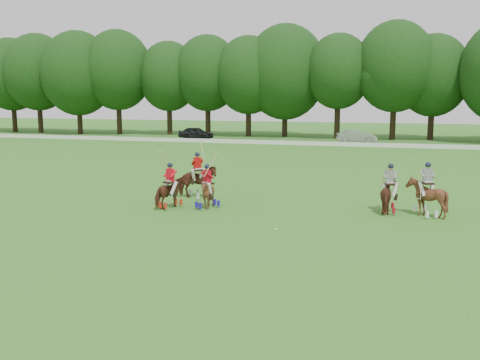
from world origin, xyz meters
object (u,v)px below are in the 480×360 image
(car_mid, at_px, (356,136))
(polo_red_b, at_px, (198,181))
(polo_stripe_b, at_px, (426,197))
(polo_stripe_a, at_px, (390,195))
(polo_ball, at_px, (276,230))
(polo_red_c, at_px, (207,193))
(polo_red_a, at_px, (170,192))
(car_left, at_px, (196,133))

(car_mid, distance_m, polo_red_b, 36.62)
(polo_stripe_b, bearing_deg, polo_stripe_a, 170.10)
(polo_red_b, distance_m, polo_ball, 7.79)
(car_mid, xyz_separation_m, polo_red_c, (-3.99, -38.55, 0.02))
(car_mid, distance_m, polo_red_c, 38.76)
(car_mid, relative_size, polo_red_a, 1.62)
(polo_red_b, relative_size, polo_stripe_b, 1.22)
(car_left, bearing_deg, polo_stripe_a, -141.03)
(car_mid, relative_size, polo_red_c, 1.65)
(car_mid, xyz_separation_m, polo_red_a, (-5.71, -38.95, 0.05))
(polo_red_a, bearing_deg, polo_ball, -25.90)
(polo_stripe_b, height_order, polo_ball, polo_stripe_b)
(car_mid, height_order, polo_red_b, polo_red_b)
(car_mid, distance_m, polo_stripe_a, 37.29)
(car_left, height_order, polo_stripe_a, polo_stripe_a)
(polo_red_a, distance_m, polo_stripe_a, 10.16)
(polo_red_c, distance_m, polo_ball, 5.20)
(polo_stripe_a, bearing_deg, car_mid, 96.58)
(car_left, bearing_deg, polo_red_c, -151.81)
(polo_red_b, height_order, polo_stripe_a, polo_red_b)
(car_left, bearing_deg, polo_red_a, -154.23)
(car_left, bearing_deg, car_mid, -83.70)
(polo_red_a, relative_size, polo_stripe_a, 1.20)
(polo_ball, bearing_deg, polo_stripe_a, 48.06)
(polo_red_a, height_order, polo_stripe_b, polo_red_a)
(car_mid, height_order, polo_red_c, polo_red_c)
(polo_ball, bearing_deg, polo_red_a, 154.10)
(polo_red_a, xyz_separation_m, polo_red_c, (1.72, 0.40, -0.03))
(polo_red_c, bearing_deg, car_left, 111.89)
(car_left, relative_size, polo_stripe_a, 1.94)
(car_mid, height_order, polo_stripe_a, polo_stripe_a)
(polo_stripe_b, bearing_deg, polo_red_a, -171.98)
(car_left, bearing_deg, polo_red_b, -152.43)
(polo_red_b, bearing_deg, polo_stripe_a, -4.90)
(polo_red_c, height_order, polo_ball, polo_red_c)
(polo_red_a, bearing_deg, polo_stripe_a, 10.79)
(polo_stripe_b, distance_m, polo_ball, 7.34)
(car_left, height_order, polo_red_c, polo_red_c)
(car_mid, distance_m, polo_stripe_b, 37.78)
(car_mid, bearing_deg, car_left, 76.43)
(car_mid, xyz_separation_m, polo_red_b, (-5.38, -36.22, 0.15))
(car_mid, relative_size, polo_ball, 48.86)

